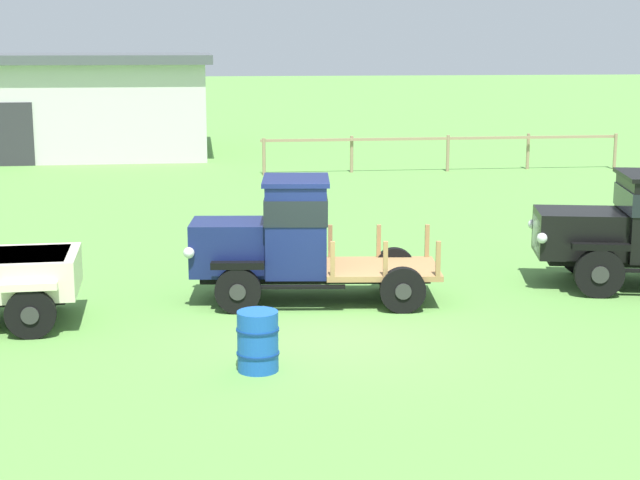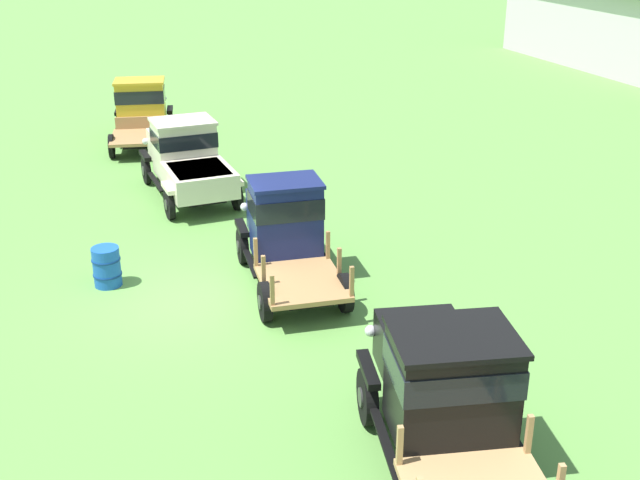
# 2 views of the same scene
# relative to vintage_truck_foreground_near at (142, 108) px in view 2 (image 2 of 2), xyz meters

# --- Properties ---
(ground_plane) EXTENTS (240.00, 240.00, 0.00)m
(ground_plane) POSITION_rel_vintage_truck_foreground_near_xyz_m (12.76, -0.91, -1.13)
(ground_plane) COLOR #5B9342
(vintage_truck_foreground_near) EXTENTS (4.92, 2.74, 2.16)m
(vintage_truck_foreground_near) POSITION_rel_vintage_truck_foreground_near_xyz_m (0.00, 0.00, 0.00)
(vintage_truck_foreground_near) COLOR black
(vintage_truck_foreground_near) RESTS_ON ground
(vintage_truck_second_in_line) EXTENTS (5.04, 2.17, 2.12)m
(vintage_truck_second_in_line) POSITION_rel_vintage_truck_foreground_near_xyz_m (6.14, 0.29, -0.05)
(vintage_truck_second_in_line) COLOR black
(vintage_truck_second_in_line) RESTS_ON ground
(vintage_truck_midrow_center) EXTENTS (4.67, 2.23, 2.26)m
(vintage_truck_midrow_center) POSITION_rel_vintage_truck_foreground_near_xyz_m (12.22, 1.24, 0.02)
(vintage_truck_midrow_center) COLOR black
(vintage_truck_midrow_center) RESTS_ON ground
(vintage_truck_far_side) EXTENTS (5.53, 2.99, 2.20)m
(vintage_truck_far_side) POSITION_rel_vintage_truck_foreground_near_xyz_m (19.15, 1.47, 0.03)
(vintage_truck_far_side) COLOR black
(vintage_truck_far_side) RESTS_ON ground
(oil_drum_beside_row) EXTENTS (0.62, 0.62, 0.88)m
(oil_drum_beside_row) POSITION_rel_vintage_truck_foreground_near_xyz_m (11.44, -2.56, -0.69)
(oil_drum_beside_row) COLOR #1951B2
(oil_drum_beside_row) RESTS_ON ground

